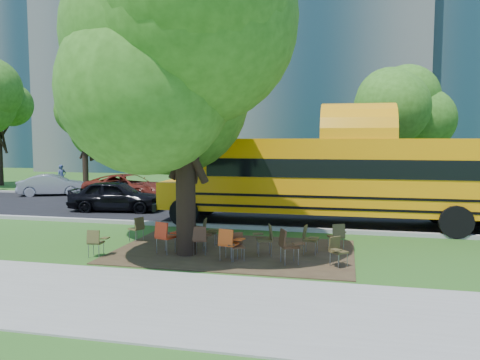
% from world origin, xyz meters
% --- Properties ---
extents(ground, '(160.00, 160.00, 0.00)m').
position_xyz_m(ground, '(0.00, 0.00, 0.00)').
color(ground, '#264A17').
rests_on(ground, ground).
extents(sidewalk, '(60.00, 4.00, 0.04)m').
position_xyz_m(sidewalk, '(0.00, -5.00, 0.02)').
color(sidewalk, gray).
rests_on(sidewalk, ground).
extents(dirt_patch, '(7.00, 4.50, 0.03)m').
position_xyz_m(dirt_patch, '(1.00, -0.50, 0.01)').
color(dirt_patch, '#382819').
rests_on(dirt_patch, ground).
extents(asphalt_road, '(80.00, 8.00, 0.04)m').
position_xyz_m(asphalt_road, '(0.00, 7.00, 0.02)').
color(asphalt_road, black).
rests_on(asphalt_road, ground).
extents(kerb_near, '(80.00, 0.25, 0.14)m').
position_xyz_m(kerb_near, '(0.00, 3.00, 0.07)').
color(kerb_near, gray).
rests_on(kerb_near, ground).
extents(kerb_far, '(80.00, 0.25, 0.14)m').
position_xyz_m(kerb_far, '(0.00, 11.10, 0.07)').
color(kerb_far, gray).
rests_on(kerb_far, ground).
extents(building_main, '(38.00, 16.00, 22.00)m').
position_xyz_m(building_main, '(-8.00, 36.00, 11.00)').
color(building_main, slate).
rests_on(building_main, ground).
extents(building_left, '(26.00, 14.00, 20.00)m').
position_xyz_m(building_left, '(-38.00, 40.00, 10.00)').
color(building_left, slate).
rests_on(building_left, ground).
extents(bg_tree_0, '(5.20, 5.20, 7.18)m').
position_xyz_m(bg_tree_0, '(-12.00, 13.00, 4.57)').
color(bg_tree_0, black).
rests_on(bg_tree_0, ground).
extents(bg_tree_2, '(4.80, 4.80, 6.62)m').
position_xyz_m(bg_tree_2, '(-5.00, 16.00, 4.21)').
color(bg_tree_2, black).
rests_on(bg_tree_2, ground).
extents(bg_tree_3, '(5.60, 5.60, 7.84)m').
position_xyz_m(bg_tree_3, '(8.00, 14.00, 5.03)').
color(bg_tree_3, black).
rests_on(bg_tree_3, ground).
extents(main_tree, '(7.20, 7.20, 8.69)m').
position_xyz_m(main_tree, '(-0.24, -1.20, 5.08)').
color(main_tree, black).
rests_on(main_tree, ground).
extents(school_bus, '(13.78, 3.21, 3.36)m').
position_xyz_m(school_bus, '(4.47, 4.38, 1.94)').
color(school_bus, orange).
rests_on(school_bus, ground).
extents(chair_0, '(0.53, 0.51, 0.80)m').
position_xyz_m(chair_0, '(-2.65, -2.00, 0.49)').
color(chair_0, '#46421E').
rests_on(chair_0, ground).
extents(chair_1, '(0.76, 0.59, 0.97)m').
position_xyz_m(chair_1, '(-0.85, -1.26, 0.60)').
color(chair_1, red).
rests_on(chair_1, ground).
extents(chair_2, '(0.64, 0.80, 0.94)m').
position_xyz_m(chair_2, '(-0.30, -1.00, 0.58)').
color(chair_2, '#4D4821').
rests_on(chair_2, ground).
extents(chair_3, '(0.63, 0.49, 0.78)m').
position_xyz_m(chair_3, '(-0.06, -0.80, 0.48)').
color(chair_3, '#3F2916').
rests_on(chair_3, ground).
extents(chair_4, '(0.68, 0.54, 0.92)m').
position_xyz_m(chair_4, '(1.14, -1.63, 0.57)').
color(chair_4, '#DA5017').
rests_on(chair_4, ground).
extents(chair_5, '(0.52, 0.62, 0.77)m').
position_xyz_m(chair_5, '(1.31, -1.47, 0.48)').
color(chair_5, '#52331D').
rests_on(chair_5, ground).
extents(chair_6, '(0.68, 0.62, 0.91)m').
position_xyz_m(chair_6, '(2.02, -0.77, 0.56)').
color(chair_6, '#453B1E').
rests_on(chair_6, ground).
extents(chair_7, '(0.76, 0.64, 0.95)m').
position_xyz_m(chair_7, '(2.75, -1.57, 0.59)').
color(chair_7, '#3D2515').
rests_on(chair_7, ground).
extents(chair_8, '(0.52, 0.66, 0.81)m').
position_xyz_m(chair_8, '(-2.40, 0.18, 0.50)').
color(chair_8, brown).
rests_on(chair_8, ground).
extents(chair_9, '(0.67, 0.53, 0.78)m').
position_xyz_m(chair_9, '(-0.68, 0.36, 0.48)').
color(chair_9, brown).
rests_on(chair_9, ground).
extents(chair_10, '(0.57, 0.58, 0.86)m').
position_xyz_m(chair_10, '(0.07, 0.02, 0.53)').
color(chair_10, '#443E1D').
rests_on(chair_10, ground).
extents(chair_11, '(0.59, 0.62, 0.86)m').
position_xyz_m(chair_11, '(0.17, -1.13, 0.53)').
color(chair_11, '#4A2B1A').
rests_on(chair_11, ground).
extents(chair_12, '(0.50, 0.60, 0.85)m').
position_xyz_m(chair_12, '(3.21, -0.37, 0.53)').
color(chair_12, '#433E1D').
rests_on(chair_12, ground).
extents(chair_13, '(0.57, 0.69, 0.85)m').
position_xyz_m(chair_13, '(4.01, 0.23, 0.52)').
color(chair_13, '#493E1F').
rests_on(chair_13, ground).
extents(chair_14, '(0.54, 0.68, 0.80)m').
position_xyz_m(chair_14, '(4.03, -1.52, 0.49)').
color(chair_14, '#443A1D').
rests_on(chair_14, ground).
extents(black_car, '(4.43, 2.22, 1.45)m').
position_xyz_m(black_car, '(-6.10, 5.78, 0.72)').
color(black_car, black).
rests_on(black_car, ground).
extents(bg_car_silver, '(4.04, 2.77, 1.26)m').
position_xyz_m(bg_car_silver, '(-12.59, 10.43, 0.63)').
color(bg_car_silver, '#939398').
rests_on(bg_car_silver, ground).
extents(bg_car_red, '(5.45, 3.29, 1.41)m').
position_xyz_m(bg_car_red, '(-7.39, 9.70, 0.71)').
color(bg_car_red, '#5B190F').
rests_on(bg_car_red, ground).
extents(pedestrian_a, '(0.64, 0.71, 1.62)m').
position_xyz_m(pedestrian_a, '(-14.40, 14.01, 0.81)').
color(pedestrian_a, navy).
rests_on(pedestrian_a, ground).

